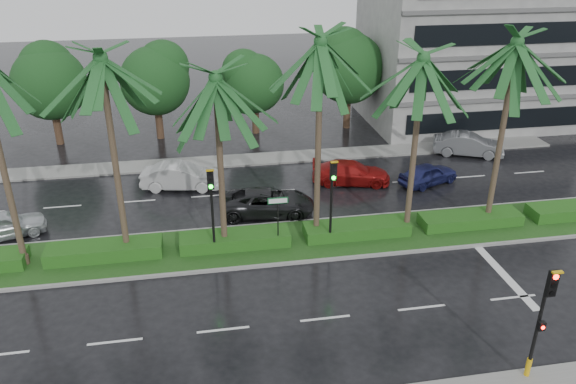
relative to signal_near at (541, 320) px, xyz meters
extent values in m
plane|color=black|center=(-6.00, 9.39, -2.50)|extent=(120.00, 120.00, 0.00)
cube|color=slate|center=(-6.00, 21.39, -2.44)|extent=(40.00, 2.00, 0.12)
cube|color=gray|center=(-6.00, 10.39, -2.43)|extent=(36.00, 4.00, 0.14)
cube|color=#1C4517|center=(-6.00, 10.39, -2.36)|extent=(35.60, 3.70, 0.02)
cube|color=#204313|center=(-15.00, 10.39, -2.05)|extent=(5.20, 1.40, 0.60)
cube|color=#204313|center=(-9.00, 10.39, -2.05)|extent=(5.20, 1.40, 0.60)
cube|color=#204313|center=(-3.00, 10.39, -2.05)|extent=(5.20, 1.40, 0.60)
cube|color=#204313|center=(3.00, 10.39, -2.05)|extent=(5.20, 1.40, 0.60)
cube|color=silver|center=(-18.00, 4.39, -2.50)|extent=(2.00, 0.12, 0.01)
cube|color=silver|center=(-18.00, 16.39, -2.50)|extent=(2.00, 0.12, 0.01)
cube|color=silver|center=(-14.00, 4.39, -2.50)|extent=(2.00, 0.12, 0.01)
cube|color=silver|center=(-14.00, 16.39, -2.50)|extent=(2.00, 0.12, 0.01)
cube|color=silver|center=(-10.00, 4.39, -2.50)|extent=(2.00, 0.12, 0.01)
cube|color=silver|center=(-10.00, 16.39, -2.50)|extent=(2.00, 0.12, 0.01)
cube|color=silver|center=(-6.00, 4.39, -2.50)|extent=(2.00, 0.12, 0.01)
cube|color=silver|center=(-6.00, 16.39, -2.50)|extent=(2.00, 0.12, 0.01)
cube|color=silver|center=(-2.00, 4.39, -2.50)|extent=(2.00, 0.12, 0.01)
cube|color=silver|center=(-2.00, 16.39, -2.50)|extent=(2.00, 0.12, 0.01)
cube|color=silver|center=(2.00, 4.39, -2.50)|extent=(2.00, 0.12, 0.01)
cube|color=silver|center=(2.00, 16.39, -2.50)|extent=(2.00, 0.12, 0.01)
cube|color=silver|center=(6.00, 16.39, -2.50)|extent=(2.00, 0.12, 0.01)
cube|color=silver|center=(10.00, 16.39, -2.50)|extent=(2.00, 0.12, 0.01)
cube|color=silver|center=(2.50, 6.39, -2.50)|extent=(0.40, 6.00, 0.01)
cylinder|color=#49362A|center=(-18.50, 10.39, 2.30)|extent=(0.28, 0.28, 9.30)
cylinder|color=#49362A|center=(-18.50, 10.39, -2.13)|extent=(0.40, 0.40, 0.44)
cylinder|color=#49362A|center=(-14.00, 10.49, 2.19)|extent=(0.28, 0.28, 9.08)
cylinder|color=#49362A|center=(-14.00, 10.49, -2.13)|extent=(0.40, 0.40, 0.44)
cylinder|color=#49362A|center=(-9.50, 10.29, 1.72)|extent=(0.28, 0.28, 8.14)
cylinder|color=#49362A|center=(-9.50, 10.29, -2.13)|extent=(0.40, 0.40, 0.44)
cylinder|color=#49362A|center=(-5.00, 10.59, 2.35)|extent=(0.28, 0.28, 9.42)
cylinder|color=#49362A|center=(-5.00, 10.59, -2.13)|extent=(0.40, 0.40, 0.44)
cylinder|color=#49362A|center=(-0.50, 10.19, 1.97)|extent=(0.28, 0.28, 8.64)
cylinder|color=#49362A|center=(-0.50, 10.19, -2.13)|extent=(0.40, 0.40, 0.44)
cylinder|color=#49362A|center=(4.00, 10.49, 2.22)|extent=(0.28, 0.28, 9.15)
cylinder|color=#49362A|center=(4.00, 10.49, -2.13)|extent=(0.40, 0.40, 0.44)
cylinder|color=black|center=(0.00, 0.09, -0.68)|extent=(0.12, 0.12, 3.40)
cube|color=black|center=(0.00, -0.09, 1.47)|extent=(0.30, 0.18, 0.90)
cube|color=gold|center=(0.00, -0.21, 1.95)|extent=(0.34, 0.12, 0.06)
cylinder|color=#FF0C05|center=(0.00, -0.19, 1.77)|extent=(0.18, 0.04, 0.18)
cylinder|color=black|center=(0.00, -0.19, 1.47)|extent=(0.18, 0.04, 0.18)
cylinder|color=black|center=(0.00, -0.19, 1.17)|extent=(0.18, 0.04, 0.18)
cylinder|color=gold|center=(0.00, 0.09, -2.03)|extent=(0.18, 0.18, 0.70)
cube|color=black|center=(0.00, -0.07, -0.18)|extent=(0.22, 0.16, 0.32)
cylinder|color=#FF0C05|center=(0.00, -0.16, -0.18)|extent=(0.12, 0.03, 0.12)
cylinder|color=black|center=(-10.00, 9.79, -0.65)|extent=(0.12, 0.12, 3.40)
cube|color=black|center=(-10.00, 9.61, 1.50)|extent=(0.30, 0.18, 0.90)
cube|color=gold|center=(-10.00, 9.49, 1.98)|extent=(0.34, 0.12, 0.06)
cylinder|color=black|center=(-10.00, 9.51, 1.80)|extent=(0.18, 0.04, 0.18)
cylinder|color=black|center=(-10.00, 9.51, 1.50)|extent=(0.18, 0.04, 0.18)
cylinder|color=#0CE519|center=(-10.00, 9.51, 1.20)|extent=(0.18, 0.04, 0.18)
cylinder|color=black|center=(-4.50, 9.79, -0.65)|extent=(0.12, 0.12, 3.40)
cube|color=black|center=(-4.50, 9.61, 1.50)|extent=(0.30, 0.18, 0.90)
cube|color=gold|center=(-4.50, 9.49, 1.98)|extent=(0.34, 0.12, 0.06)
cylinder|color=black|center=(-4.50, 9.51, 1.80)|extent=(0.18, 0.04, 0.18)
cylinder|color=black|center=(-4.50, 9.51, 1.50)|extent=(0.18, 0.04, 0.18)
cylinder|color=#0CE519|center=(-4.50, 9.51, 1.20)|extent=(0.18, 0.04, 0.18)
cylinder|color=black|center=(-7.00, 9.89, -1.05)|extent=(0.06, 0.06, 2.60)
cube|color=#0C5926|center=(-7.00, 9.86, 0.10)|extent=(0.95, 0.04, 0.30)
cube|color=white|center=(-7.00, 9.84, 0.10)|extent=(0.85, 0.01, 0.22)
cylinder|color=#3C271B|center=(-20.00, 26.89, -1.29)|extent=(0.52, 0.52, 2.42)
sphere|color=#173E19|center=(-20.00, 26.89, 1.85)|extent=(4.97, 4.97, 4.97)
sphere|color=#173E19|center=(-20.00, 27.19, 2.82)|extent=(3.73, 3.73, 3.73)
cylinder|color=#3C271B|center=(-13.00, 26.89, -1.33)|extent=(0.52, 0.52, 2.35)
sphere|color=#173E19|center=(-13.00, 26.89, 1.72)|extent=(4.83, 4.83, 4.83)
sphere|color=#173E19|center=(-13.00, 27.19, 2.66)|extent=(3.62, 3.62, 3.62)
cylinder|color=#3C271B|center=(-6.00, 26.89, -1.47)|extent=(0.52, 0.52, 2.07)
sphere|color=#173E19|center=(-6.00, 26.89, 1.23)|extent=(4.27, 4.27, 4.27)
sphere|color=#173E19|center=(-6.00, 27.19, 2.06)|extent=(3.20, 3.20, 3.20)
cylinder|color=#3C271B|center=(1.00, 26.89, -1.24)|extent=(0.52, 0.52, 2.53)
sphere|color=#173E19|center=(1.00, 26.89, 2.05)|extent=(5.21, 5.21, 5.21)
sphere|color=#173E19|center=(1.00, 27.19, 3.06)|extent=(3.91, 3.91, 3.91)
cylinder|color=#3C271B|center=(8.00, 26.89, -1.15)|extent=(0.52, 0.52, 2.70)
sphere|color=#173E19|center=(8.00, 26.89, 2.36)|extent=(5.56, 5.56, 5.56)
sphere|color=#173E19|center=(8.00, 27.19, 3.44)|extent=(4.17, 4.17, 4.17)
cube|color=gray|center=(11.00, 27.39, 3.50)|extent=(16.00, 10.00, 12.00)
imported|color=silver|center=(-20.15, 13.39, -1.83)|extent=(2.74, 4.27, 1.35)
imported|color=#B3B3B3|center=(-11.50, 17.76, -1.75)|extent=(2.35, 4.79, 1.51)
imported|color=black|center=(-7.00, 13.61, -1.80)|extent=(2.90, 5.27, 1.40)
imported|color=maroon|center=(-1.50, 16.75, -1.83)|extent=(2.83, 4.92, 1.34)
imported|color=navy|center=(3.00, 15.86, -1.86)|extent=(2.77, 4.05, 1.28)
imported|color=slate|center=(7.50, 19.86, -1.76)|extent=(3.20, 4.79, 1.49)
camera|label=1|loc=(-10.50, -12.90, 11.37)|focal=35.00mm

